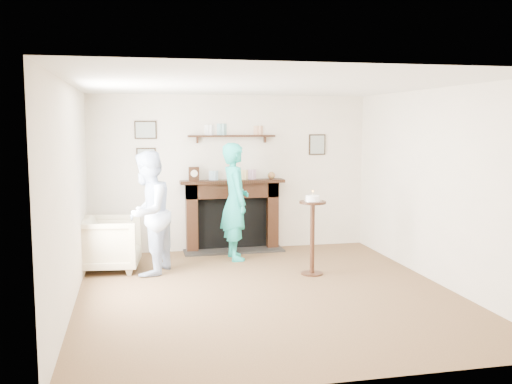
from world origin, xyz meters
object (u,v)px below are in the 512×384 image
woman (235,259)px  armchair (111,270)px  man (149,274)px  pedestal_table (312,223)px

woman → armchair: bearing=94.7°
armchair → woman: (1.83, 0.29, 0.00)m
man → pedestal_table: bearing=101.5°
armchair → pedestal_table: bearing=-100.3°
man → pedestal_table: 2.34m
man → pedestal_table: pedestal_table is taller
woman → man: bearing=110.6°
armchair → pedestal_table: pedestal_table is taller
woman → pedestal_table: pedestal_table is taller
woman → pedestal_table: (0.87, -1.11, 0.71)m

